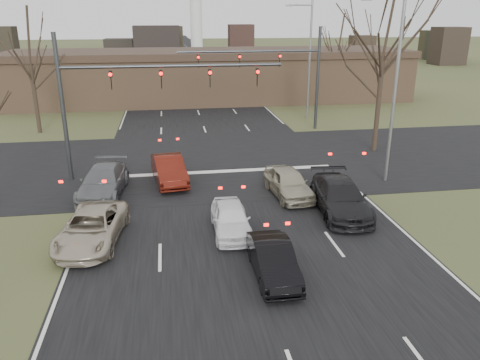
# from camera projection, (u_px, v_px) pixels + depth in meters

# --- Properties ---
(ground) EXTENTS (360.00, 360.00, 0.00)m
(ground) POSITION_uv_depth(u_px,v_px,m) (265.00, 293.00, 15.70)
(ground) COLOR #404826
(ground) RESTS_ON ground
(road_main) EXTENTS (14.00, 300.00, 0.02)m
(road_main) POSITION_uv_depth(u_px,v_px,m) (185.00, 76.00, 71.57)
(road_main) COLOR black
(road_main) RESTS_ON ground
(road_cross) EXTENTS (200.00, 14.00, 0.02)m
(road_cross) POSITION_uv_depth(u_px,v_px,m) (217.00, 162.00, 29.66)
(road_cross) COLOR black
(road_cross) RESTS_ON ground
(building) EXTENTS (42.40, 10.40, 5.30)m
(building) POSITION_uv_depth(u_px,v_px,m) (212.00, 75.00, 50.49)
(building) COLOR #846347
(building) RESTS_ON ground
(mast_arm_near) EXTENTS (12.12, 0.24, 8.00)m
(mast_arm_near) POSITION_uv_depth(u_px,v_px,m) (123.00, 88.00, 25.35)
(mast_arm_near) COLOR #383A3D
(mast_arm_near) RESTS_ON ground
(mast_arm_far) EXTENTS (11.12, 0.24, 8.00)m
(mast_arm_far) POSITION_uv_depth(u_px,v_px,m) (283.00, 67.00, 36.35)
(mast_arm_far) COLOR #383A3D
(mast_arm_far) RESTS_ON ground
(streetlight_right_near) EXTENTS (2.34, 0.25, 10.00)m
(streetlight_right_near) POSITION_uv_depth(u_px,v_px,m) (393.00, 80.00, 24.43)
(streetlight_right_near) COLOR gray
(streetlight_right_near) RESTS_ON ground
(streetlight_right_far) EXTENTS (2.34, 0.25, 10.00)m
(streetlight_right_far) POSITION_uv_depth(u_px,v_px,m) (308.00, 55.00, 40.34)
(streetlight_right_far) COLOR gray
(streetlight_right_far) RESTS_ON ground
(tree_right_near) EXTENTS (6.90, 6.90, 11.50)m
(tree_right_near) POSITION_uv_depth(u_px,v_px,m) (387.00, 13.00, 29.24)
(tree_right_near) COLOR black
(tree_right_near) RESTS_ON ground
(tree_left_far) EXTENTS (5.70, 5.70, 9.50)m
(tree_left_far) POSITION_uv_depth(u_px,v_px,m) (26.00, 36.00, 34.63)
(tree_left_far) COLOR black
(tree_left_far) RESTS_ON ground
(tree_right_far) EXTENTS (5.40, 5.40, 9.00)m
(tree_right_far) POSITION_uv_depth(u_px,v_px,m) (339.00, 34.00, 48.16)
(tree_right_far) COLOR black
(tree_right_far) RESTS_ON ground
(car_silver_suv) EXTENTS (2.85, 5.11, 1.35)m
(car_silver_suv) POSITION_uv_depth(u_px,v_px,m) (92.00, 227.00, 18.95)
(car_silver_suv) COLOR #B8AC95
(car_silver_suv) RESTS_ON ground
(car_white_sedan) EXTENTS (1.60, 3.86, 1.31)m
(car_white_sedan) POSITION_uv_depth(u_px,v_px,m) (231.00, 219.00, 19.83)
(car_white_sedan) COLOR white
(car_white_sedan) RESTS_ON ground
(car_black_hatch) EXTENTS (1.35, 3.84, 1.26)m
(car_black_hatch) POSITION_uv_depth(u_px,v_px,m) (273.00, 260.00, 16.51)
(car_black_hatch) COLOR black
(car_black_hatch) RESTS_ON ground
(car_charcoal_sedan) EXTENTS (2.59, 5.41, 1.52)m
(car_charcoal_sedan) POSITION_uv_depth(u_px,v_px,m) (340.00, 197.00, 21.87)
(car_charcoal_sedan) COLOR black
(car_charcoal_sedan) RESTS_ON ground
(car_grey_ahead) EXTENTS (2.53, 5.22, 1.46)m
(car_grey_ahead) POSITION_uv_depth(u_px,v_px,m) (103.00, 181.00, 24.03)
(car_grey_ahead) COLOR slate
(car_grey_ahead) RESTS_ON ground
(car_red_ahead) EXTENTS (2.13, 4.62, 1.47)m
(car_red_ahead) POSITION_uv_depth(u_px,v_px,m) (169.00, 170.00, 25.84)
(car_red_ahead) COLOR #53140B
(car_red_ahead) RESTS_ON ground
(car_silver_ahead) EXTENTS (2.08, 4.38, 1.44)m
(car_silver_ahead) POSITION_uv_depth(u_px,v_px,m) (288.00, 183.00, 23.87)
(car_silver_ahead) COLOR #A8A188
(car_silver_ahead) RESTS_ON ground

